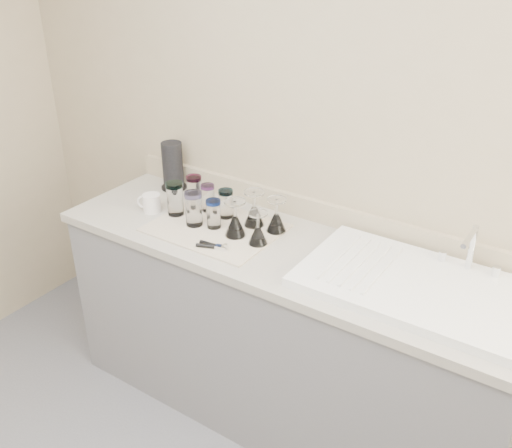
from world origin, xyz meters
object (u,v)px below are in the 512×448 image
Objects in this scene: tumbler_blue at (194,208)px; tumbler_cyan at (208,198)px; tumbler_teal at (194,190)px; goblet_front_right at (258,233)px; can_opener at (213,246)px; tumbler_purple at (226,203)px; goblet_back_right at (276,220)px; goblet_back_left at (254,214)px; goblet_front_left at (235,224)px; tumbler_lavender at (214,214)px; white_mug at (151,203)px; paper_towel_roll at (173,166)px; tumbler_magenta at (175,198)px; sink_unit at (414,284)px.

tumbler_cyan is at bearing 104.18° from tumbler_blue.
goblet_front_right is (0.46, -0.15, -0.03)m from tumbler_teal.
tumbler_blue is 1.18× the size of can_opener.
goblet_back_right is at bearing 2.75° from tumbler_purple.
tumbler_purple is 0.15m from goblet_back_left.
goblet_back_right is 0.94× the size of goblet_front_left.
tumbler_blue is at bearing -117.53° from tumbler_purple.
tumbler_lavender reaches higher than white_mug.
tumbler_lavender is at bearing -31.49° from tumbler_teal.
tumbler_blue reaches higher than tumbler_teal.
paper_towel_roll reaches higher than goblet_front_left.
tumbler_magenta is at bearing -47.47° from paper_towel_roll.
tumbler_magenta is at bearing 13.13° from white_mug.
sink_unit is 0.78m from goblet_front_left.
tumbler_blue is at bearing -176.43° from sink_unit.
goblet_front_left reaches higher than tumbler_teal.
goblet_back_left is at bearing 17.18° from tumbler_magenta.
tumbler_blue is 0.26m from white_mug.
tumbler_magenta reaches higher than tumbler_purple.
tumbler_lavender is 0.53× the size of paper_towel_roll.
goblet_front_left is (0.21, 0.02, -0.02)m from tumbler_blue.
tumbler_lavender reaches higher than tumbler_cyan.
white_mug is at bearing -166.87° from tumbler_magenta.
goblet_back_right is 0.14m from goblet_front_right.
sink_unit reaches higher than tumbler_magenta.
tumbler_magenta is 1.20× the size of tumbler_lavender.
goblet_front_left is 1.13× the size of goblet_front_right.
tumbler_magenta is (-0.10, -0.11, 0.01)m from tumbler_cyan.
goblet_back_right reaches higher than tumbler_purple.
goblet_back_left reaches higher than tumbler_purple.
goblet_back_left is (0.26, -0.00, -0.01)m from tumbler_cyan.
goblet_front_left is at bearing -177.03° from sink_unit.
sink_unit is 6.19× the size of tumbler_purple.
sink_unit reaches higher than goblet_front_right.
goblet_front_left is at bearing -40.92° from tumbler_purple.
tumbler_cyan is 0.37m from goblet_back_right.
paper_towel_roll is at bearing 142.80° from tumbler_blue.
goblet_back_right is 0.69m from paper_towel_roll.
goblet_front_right is at bearing -25.89° from tumbler_purple.
white_mug is (-0.22, -0.14, -0.03)m from tumbler_cyan.
goblet_back_right is 1.16× the size of can_opener.
tumbler_cyan is at bearing 48.89° from tumbler_magenta.
goblet_back_left is (0.35, -0.02, -0.02)m from tumbler_teal.
tumbler_cyan is 0.36m from can_opener.
white_mug is at bearing -71.42° from paper_towel_roll.
tumbler_blue is (-0.07, -0.14, 0.01)m from tumbler_purple.
white_mug is (-0.12, -0.03, -0.04)m from tumbler_magenta.
tumbler_lavender is 0.90× the size of goblet_front_right.
paper_towel_roll is at bearing 108.58° from white_mug.
goblet_back_right reaches higher than can_opener.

